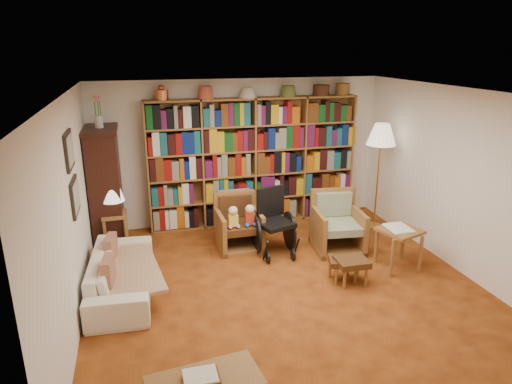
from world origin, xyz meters
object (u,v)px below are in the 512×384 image
object	(u,v)px
wheelchair	(273,223)
armchair_sage	(335,227)
floor_lamp	(381,139)
footstool_a	(343,263)
coffee_table	(205,384)
footstool_b	(352,264)
side_table_lamp	(115,224)
armchair_leather	(238,225)
sofa	(122,273)
side_table_papers	(399,236)

from	to	relation	value
wheelchair	armchair_sage	bearing A→B (deg)	-6.92
armchair_sage	floor_lamp	bearing A→B (deg)	29.89
floor_lamp	armchair_sage	bearing A→B (deg)	-150.11
footstool_a	coffee_table	xyz separation A→B (m)	(-2.15, -1.90, 0.08)
footstool_b	coffee_table	size ratio (longest dim) A/B	0.42
side_table_lamp	footstool_a	distance (m)	3.43
wheelchair	floor_lamp	world-z (taller)	floor_lamp
wheelchair	footstool_b	size ratio (longest dim) A/B	2.34
armchair_leather	armchair_sage	bearing A→B (deg)	-16.98
coffee_table	armchair_sage	bearing A→B (deg)	49.43
footstool_b	armchair_sage	bearing A→B (deg)	76.58
sofa	wheelchair	xyz separation A→B (m)	(2.22, 0.69, 0.18)
side_table_lamp	coffee_table	bearing A→B (deg)	-77.55
side_table_lamp	armchair_sage	size ratio (longest dim) A/B	0.68
footstool_b	wheelchair	bearing A→B (deg)	119.92
sofa	armchair_leather	bearing A→B (deg)	-56.06
sofa	side_table_papers	distance (m)	3.78
side_table_lamp	armchair_sage	bearing A→B (deg)	-12.41
sofa	side_table_papers	bearing A→B (deg)	-90.93
sofa	wheelchair	size ratio (longest dim) A/B	1.86
armchair_leather	footstool_a	size ratio (longest dim) A/B	1.93
armchair_sage	footstool_b	xyz separation A→B (m)	(-0.27, -1.12, -0.05)
side_table_lamp	footstool_b	size ratio (longest dim) A/B	1.44
side_table_lamp	coffee_table	size ratio (longest dim) A/B	0.61
sofa	footstool_a	bearing A→B (deg)	-95.07
armchair_leather	footstool_a	distance (m)	1.83
floor_lamp	side_table_papers	distance (m)	1.86
side_table_lamp	side_table_papers	xyz separation A→B (m)	(3.86, -1.60, 0.05)
footstool_b	footstool_a	bearing A→B (deg)	124.89
floor_lamp	footstool_a	world-z (taller)	floor_lamp
side_table_lamp	footstool_a	size ratio (longest dim) A/B	1.39
floor_lamp	coffee_table	distance (m)	5.09
wheelchair	floor_lamp	bearing A→B (deg)	13.03
floor_lamp	footstool_b	world-z (taller)	floor_lamp
side_table_lamp	side_table_papers	distance (m)	4.18
wheelchair	side_table_papers	size ratio (longest dim) A/B	1.52
side_table_lamp	wheelchair	xyz separation A→B (m)	(2.32, -0.61, 0.01)
side_table_papers	footstool_b	world-z (taller)	side_table_papers
floor_lamp	side_table_papers	xyz separation A→B (m)	(-0.44, -1.45, -1.07)
footstool_a	footstool_b	size ratio (longest dim) A/B	1.04
sofa	side_table_lamp	world-z (taller)	side_table_lamp
footstool_b	coffee_table	distance (m)	2.86
side_table_papers	wheelchair	bearing A→B (deg)	147.27
footstool_b	sofa	bearing A→B (deg)	169.50
footstool_b	armchair_leather	bearing A→B (deg)	127.24
sofa	coffee_table	distance (m)	2.44
wheelchair	floor_lamp	size ratio (longest dim) A/B	0.54
armchair_sage	armchair_leather	bearing A→B (deg)	163.02
floor_lamp	sofa	bearing A→B (deg)	-164.65
sofa	floor_lamp	world-z (taller)	floor_lamp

